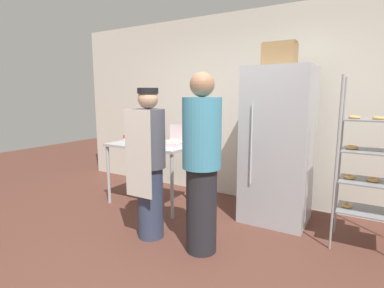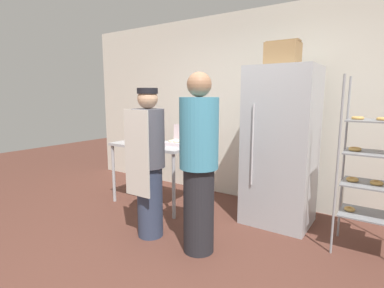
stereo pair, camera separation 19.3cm
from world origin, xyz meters
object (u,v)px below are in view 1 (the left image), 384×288
object	(u,v)px
refrigerator	(277,146)
person_customer	(202,163)
cardboard_storage_box	(280,55)
person_baker	(149,162)
binder_stack	(136,138)
blender_pitcher	(147,135)
baking_rack	(374,166)
donut_box	(173,142)

from	to	relation	value
refrigerator	person_customer	distance (m)	1.20
cardboard_storage_box	person_baker	distance (m)	1.93
binder_stack	person_baker	distance (m)	1.30
blender_pitcher	person_baker	world-z (taller)	person_baker
cardboard_storage_box	baking_rack	bearing A→B (deg)	-12.35
donut_box	baking_rack	bearing A→B (deg)	1.91
refrigerator	cardboard_storage_box	size ratio (longest dim) A/B	5.11
donut_box	cardboard_storage_box	xyz separation A→B (m)	(1.29, 0.30, 1.08)
binder_stack	cardboard_storage_box	xyz separation A→B (m)	(1.97, 0.28, 1.08)
refrigerator	donut_box	size ratio (longest dim) A/B	6.83
binder_stack	cardboard_storage_box	distance (m)	2.26
binder_stack	cardboard_storage_box	bearing A→B (deg)	8.15
donut_box	binder_stack	world-z (taller)	donut_box
baking_rack	person_baker	bearing A→B (deg)	-155.49
person_baker	donut_box	bearing A→B (deg)	107.67
binder_stack	person_customer	bearing A→B (deg)	-28.48
cardboard_storage_box	refrigerator	bearing A→B (deg)	-13.73
refrigerator	person_customer	world-z (taller)	refrigerator
binder_stack	person_customer	world-z (taller)	person_customer
refrigerator	binder_stack	xyz separation A→B (m)	(-1.99, -0.28, -0.02)
blender_pitcher	person_customer	distance (m)	1.48
donut_box	blender_pitcher	xyz separation A→B (m)	(-0.38, -0.08, 0.07)
binder_stack	person_customer	size ratio (longest dim) A/B	0.16
blender_pitcher	binder_stack	world-z (taller)	blender_pitcher
blender_pitcher	cardboard_storage_box	size ratio (longest dim) A/B	0.74
donut_box	blender_pitcher	bearing A→B (deg)	-167.97
refrigerator	cardboard_storage_box	world-z (taller)	cardboard_storage_box
binder_stack	person_baker	size ratio (longest dim) A/B	0.18
donut_box	person_customer	xyz separation A→B (m)	(0.89, -0.83, -0.02)
cardboard_storage_box	person_customer	xyz separation A→B (m)	(-0.39, -1.14, -1.11)
refrigerator	person_baker	size ratio (longest dim) A/B	1.16
baking_rack	person_customer	xyz separation A→B (m)	(-1.42, -0.91, 0.04)
cardboard_storage_box	person_customer	distance (m)	1.63
refrigerator	blender_pitcher	world-z (taller)	refrigerator
baking_rack	person_baker	xyz separation A→B (m)	(-2.05, -0.93, -0.02)
person_baker	baking_rack	bearing A→B (deg)	24.51
blender_pitcher	person_customer	size ratio (longest dim) A/B	0.15
binder_stack	cardboard_storage_box	size ratio (longest dim) A/B	0.79
cardboard_storage_box	person_baker	bearing A→B (deg)	-131.25
refrigerator	binder_stack	size ratio (longest dim) A/B	6.47
binder_stack	refrigerator	bearing A→B (deg)	7.88
donut_box	cardboard_storage_box	bearing A→B (deg)	13.24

